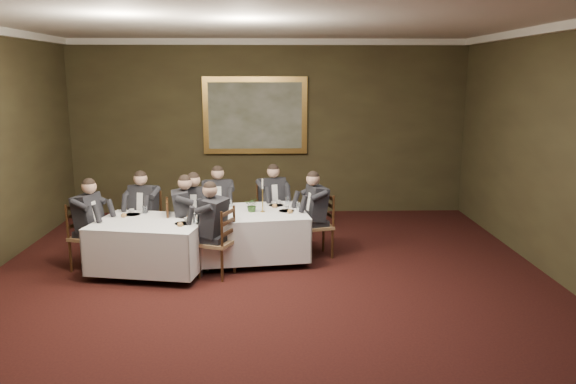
{
  "coord_description": "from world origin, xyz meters",
  "views": [
    {
      "loc": [
        0.07,
        -6.41,
        2.81
      ],
      "look_at": [
        0.29,
        1.5,
        1.15
      ],
      "focal_mm": 35.0,
      "sensor_mm": 36.0,
      "label": 1
    }
  ],
  "objects_px": {
    "diner_sec_backleft": "(145,223)",
    "centerpiece": "(252,204)",
    "chair_sec_endright": "(218,257)",
    "diner_sec_endleft": "(88,235)",
    "chair_main_endright": "(318,238)",
    "diner_main_endright": "(317,224)",
    "chair_main_backleft": "(219,228)",
    "diner_main_backleft": "(218,215)",
    "diner_main_endleft": "(181,231)",
    "diner_sec_endright": "(216,241)",
    "diner_sec_backright": "(196,225)",
    "table_main": "(251,231)",
    "chair_main_backright": "(272,226)",
    "painting": "(255,116)",
    "diner_main_backright": "(272,213)",
    "chair_sec_endleft": "(88,250)",
    "table_second": "(151,242)",
    "chair_sec_backleft": "(146,237)",
    "chair_sec_backright": "(197,239)",
    "candlestick": "(263,199)",
    "chair_main_endleft": "(181,245)"
  },
  "relations": [
    {
      "from": "diner_sec_backleft",
      "to": "centerpiece",
      "type": "distance_m",
      "value": 1.78
    },
    {
      "from": "chair_sec_endright",
      "to": "diner_sec_endleft",
      "type": "relative_size",
      "value": 0.74
    },
    {
      "from": "chair_main_endright",
      "to": "diner_main_endright",
      "type": "height_order",
      "value": "diner_main_endright"
    },
    {
      "from": "chair_main_backleft",
      "to": "diner_sec_endleft",
      "type": "bearing_deg",
      "value": 24.16
    },
    {
      "from": "diner_main_backleft",
      "to": "centerpiece",
      "type": "relative_size",
      "value": 5.68
    },
    {
      "from": "diner_main_endleft",
      "to": "diner_sec_endright",
      "type": "bearing_deg",
      "value": 35.26
    },
    {
      "from": "chair_main_backleft",
      "to": "diner_main_backleft",
      "type": "xyz_separation_m",
      "value": [
        0.0,
        -0.01,
        0.23
      ]
    },
    {
      "from": "diner_sec_backleft",
      "to": "diner_sec_backright",
      "type": "distance_m",
      "value": 0.83
    },
    {
      "from": "table_main",
      "to": "chair_main_backright",
      "type": "bearing_deg",
      "value": 70.69
    },
    {
      "from": "diner_sec_endleft",
      "to": "painting",
      "type": "bearing_deg",
      "value": 161.78
    },
    {
      "from": "diner_main_backleft",
      "to": "diner_main_backright",
      "type": "xyz_separation_m",
      "value": [
        0.89,
        0.13,
        0.0
      ]
    },
    {
      "from": "diner_sec_endright",
      "to": "chair_sec_endleft",
      "type": "relative_size",
      "value": 1.35
    },
    {
      "from": "table_second",
      "to": "diner_sec_endleft",
      "type": "xyz_separation_m",
      "value": [
        -0.95,
        0.18,
        0.06
      ]
    },
    {
      "from": "chair_main_endright",
      "to": "chair_sec_backleft",
      "type": "bearing_deg",
      "value": 69.95
    },
    {
      "from": "chair_sec_backright",
      "to": "diner_main_endright",
      "type": "bearing_deg",
      "value": -177.74
    },
    {
      "from": "table_main",
      "to": "candlestick",
      "type": "height_order",
      "value": "candlestick"
    },
    {
      "from": "chair_main_backright",
      "to": "diner_sec_endright",
      "type": "height_order",
      "value": "diner_sec_endright"
    },
    {
      "from": "diner_main_backleft",
      "to": "diner_main_endright",
      "type": "distance_m",
      "value": 1.72
    },
    {
      "from": "diner_main_backleft",
      "to": "chair_sec_backleft",
      "type": "relative_size",
      "value": 1.35
    },
    {
      "from": "table_second",
      "to": "chair_sec_endleft",
      "type": "bearing_deg",
      "value": 169.45
    },
    {
      "from": "table_main",
      "to": "painting",
      "type": "height_order",
      "value": "painting"
    },
    {
      "from": "chair_main_backleft",
      "to": "chair_sec_backright",
      "type": "bearing_deg",
      "value": 56.28
    },
    {
      "from": "table_main",
      "to": "diner_sec_backright",
      "type": "height_order",
      "value": "diner_sec_backright"
    },
    {
      "from": "chair_main_endright",
      "to": "diner_sec_endleft",
      "type": "xyz_separation_m",
      "value": [
        -3.42,
        -0.51,
        0.23
      ]
    },
    {
      "from": "chair_main_endright",
      "to": "chair_sec_backright",
      "type": "xyz_separation_m",
      "value": [
        -1.91,
        0.02,
        0.0
      ]
    },
    {
      "from": "diner_main_backleft",
      "to": "diner_main_endleft",
      "type": "xyz_separation_m",
      "value": [
        -0.47,
        -0.93,
        0.0
      ]
    },
    {
      "from": "diner_main_backleft",
      "to": "diner_sec_endleft",
      "type": "relative_size",
      "value": 1.0
    },
    {
      "from": "chair_main_backleft",
      "to": "candlestick",
      "type": "bearing_deg",
      "value": 124.68
    },
    {
      "from": "diner_main_endright",
      "to": "chair_main_backright",
      "type": "bearing_deg",
      "value": 26.75
    },
    {
      "from": "diner_main_endright",
      "to": "diner_sec_backright",
      "type": "distance_m",
      "value": 1.9
    },
    {
      "from": "diner_main_backleft",
      "to": "table_second",
      "type": "bearing_deg",
      "value": 48.84
    },
    {
      "from": "candlestick",
      "to": "painting",
      "type": "relative_size",
      "value": 0.25
    },
    {
      "from": "diner_sec_backright",
      "to": "chair_sec_endleft",
      "type": "distance_m",
      "value": 1.62
    },
    {
      "from": "diner_main_backright",
      "to": "diner_main_endright",
      "type": "xyz_separation_m",
      "value": [
        0.71,
        -0.76,
        0.0
      ]
    },
    {
      "from": "chair_main_backright",
      "to": "chair_main_backleft",
      "type": "bearing_deg",
      "value": -12.73
    },
    {
      "from": "chair_sec_backleft",
      "to": "chair_main_backleft",
      "type": "bearing_deg",
      "value": -143.39
    },
    {
      "from": "centerpiece",
      "to": "candlestick",
      "type": "bearing_deg",
      "value": -3.73
    },
    {
      "from": "diner_main_endleft",
      "to": "chair_main_backleft",
      "type": "bearing_deg",
      "value": 142.44
    },
    {
      "from": "table_main",
      "to": "diner_main_backleft",
      "type": "distance_m",
      "value": 0.96
    },
    {
      "from": "diner_main_backright",
      "to": "diner_sec_endright",
      "type": "distance_m",
      "value": 1.79
    },
    {
      "from": "diner_main_backright",
      "to": "centerpiece",
      "type": "relative_size",
      "value": 5.68
    },
    {
      "from": "table_second",
      "to": "diner_sec_endright",
      "type": "relative_size",
      "value": 1.3
    },
    {
      "from": "chair_sec_backright",
      "to": "centerpiece",
      "type": "height_order",
      "value": "centerpiece"
    },
    {
      "from": "diner_sec_endright",
      "to": "chair_sec_backleft",
      "type": "bearing_deg",
      "value": 72.04
    },
    {
      "from": "chair_main_endleft",
      "to": "chair_sec_endleft",
      "type": "relative_size",
      "value": 1.0
    },
    {
      "from": "chair_sec_endright",
      "to": "candlestick",
      "type": "xyz_separation_m",
      "value": [
        0.63,
        0.69,
        0.67
      ]
    },
    {
      "from": "chair_sec_endright",
      "to": "painting",
      "type": "height_order",
      "value": "painting"
    },
    {
      "from": "chair_sec_backright",
      "to": "diner_main_endleft",
      "type": "bearing_deg",
      "value": 63.99
    },
    {
      "from": "chair_main_endright",
      "to": "chair_sec_endleft",
      "type": "height_order",
      "value": "same"
    },
    {
      "from": "centerpiece",
      "to": "table_main",
      "type": "bearing_deg",
      "value": 161.66
    }
  ]
}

